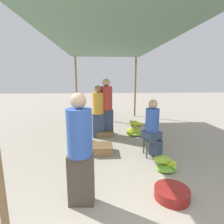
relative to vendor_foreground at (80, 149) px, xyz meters
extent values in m
cylinder|color=olive|center=(-0.78, 5.78, 0.54)|extent=(0.08, 0.08, 2.73)
cylinder|color=olive|center=(1.91, 5.78, 0.54)|extent=(0.08, 0.08, 2.73)
cube|color=#567A60|center=(0.57, 2.63, 1.92)|extent=(3.09, 6.70, 0.04)
cube|color=#4C4238|center=(0.00, 0.00, -0.45)|extent=(0.36, 0.22, 0.74)
cylinder|color=#3359B2|center=(0.00, 0.00, 0.23)|extent=(0.36, 0.36, 0.64)
sphere|color=tan|center=(0.00, 0.00, 0.66)|extent=(0.21, 0.21, 0.21)
cube|color=#4C4C4C|center=(1.44, 1.48, -0.44)|extent=(0.34, 0.34, 0.04)
cylinder|color=#4C4C4C|center=(1.31, 1.35, -0.64)|extent=(0.04, 0.04, 0.37)
cylinder|color=#4C4C4C|center=(1.58, 1.35, -0.64)|extent=(0.04, 0.04, 0.37)
cylinder|color=#4C4C4C|center=(1.31, 1.62, -0.64)|extent=(0.04, 0.04, 0.37)
cylinder|color=#4C4C4C|center=(1.58, 1.62, -0.64)|extent=(0.04, 0.04, 0.37)
cube|color=#384766|center=(1.53, 1.44, -0.62)|extent=(0.25, 0.34, 0.41)
cube|color=#384766|center=(1.44, 1.48, -0.33)|extent=(0.45, 0.45, 0.18)
cylinder|color=#3359B2|center=(1.44, 1.48, 0.02)|extent=(0.40, 0.40, 0.52)
sphere|color=tan|center=(1.44, 1.48, 0.38)|extent=(0.20, 0.20, 0.20)
cylinder|color=maroon|center=(1.33, 0.02, -0.75)|extent=(0.52, 0.52, 0.15)
ellipsoid|color=#8EBD33|center=(-0.27, 2.65, -0.67)|extent=(0.21, 0.26, 0.12)
ellipsoid|color=#B4CC2C|center=(-0.13, 2.74, -0.75)|extent=(0.24, 0.25, 0.10)
ellipsoid|color=#B2CB2C|center=(-0.12, 2.62, -0.68)|extent=(0.35, 0.25, 0.14)
ellipsoid|color=#90BE32|center=(-0.26, 2.60, -0.63)|extent=(0.28, 0.35, 0.14)
ellipsoid|color=#8BBC33|center=(-0.22, 2.54, -0.64)|extent=(0.32, 0.24, 0.14)
ellipsoid|color=yellow|center=(-0.36, 2.43, -0.76)|extent=(0.23, 0.26, 0.10)
ellipsoid|color=yellow|center=(-0.27, 2.62, -0.77)|extent=(0.54, 0.47, 0.10)
ellipsoid|color=yellow|center=(-0.57, 3.32, -0.69)|extent=(0.18, 0.30, 0.09)
ellipsoid|color=#78B437|center=(-0.47, 3.36, -0.64)|extent=(0.15, 0.32, 0.15)
ellipsoid|color=yellow|center=(-0.66, 3.43, -0.76)|extent=(0.13, 0.27, 0.12)
ellipsoid|color=#BDD02A|center=(-0.61, 3.42, -0.76)|extent=(0.22, 0.26, 0.12)
ellipsoid|color=yellow|center=(-0.52, 3.36, -0.74)|extent=(0.33, 0.16, 0.13)
ellipsoid|color=#B4CC2C|center=(-0.55, 3.29, -0.76)|extent=(0.33, 0.30, 0.12)
ellipsoid|color=#8FBE32|center=(-0.53, 3.36, -0.77)|extent=(0.40, 0.35, 0.10)
ellipsoid|color=#A2C52F|center=(1.46, 0.86, -0.64)|extent=(0.34, 0.30, 0.13)
ellipsoid|color=#73B238|center=(1.54, 0.96, -0.73)|extent=(0.28, 0.22, 0.14)
ellipsoid|color=#94BF32|center=(1.67, 0.78, -0.71)|extent=(0.13, 0.32, 0.11)
ellipsoid|color=#89BB34|center=(1.53, 0.85, -0.62)|extent=(0.32, 0.31, 0.14)
ellipsoid|color=yellow|center=(1.64, 0.81, -0.69)|extent=(0.23, 0.18, 0.13)
ellipsoid|color=#73B237|center=(1.53, 0.79, -0.77)|extent=(0.38, 0.34, 0.10)
ellipsoid|color=yellow|center=(1.61, 4.14, -0.72)|extent=(0.27, 0.20, 0.09)
ellipsoid|color=yellow|center=(1.61, 4.20, -0.72)|extent=(0.27, 0.27, 0.12)
ellipsoid|color=#B2CB2C|center=(1.48, 4.20, -0.70)|extent=(0.19, 0.35, 0.10)
ellipsoid|color=#C8D428|center=(1.60, 4.26, -0.74)|extent=(0.31, 0.22, 0.12)
ellipsoid|color=yellow|center=(1.51, 4.08, -0.75)|extent=(0.24, 0.26, 0.14)
ellipsoid|color=yellow|center=(1.65, 4.17, -0.77)|extent=(0.50, 0.44, 0.10)
ellipsoid|color=#A9C82E|center=(1.23, 2.92, -0.72)|extent=(0.30, 0.16, 0.12)
ellipsoid|color=yellow|center=(1.40, 3.04, -0.70)|extent=(0.27, 0.20, 0.12)
ellipsoid|color=#7EB736|center=(1.40, 3.06, -0.60)|extent=(0.16, 0.24, 0.12)
ellipsoid|color=#81B835|center=(1.49, 3.13, -0.77)|extent=(0.28, 0.16, 0.10)
ellipsoid|color=yellow|center=(1.20, 2.92, -0.74)|extent=(0.19, 0.23, 0.14)
ellipsoid|color=#CDD627|center=(1.25, 3.10, -0.69)|extent=(0.27, 0.25, 0.11)
ellipsoid|color=#7EB736|center=(1.40, 3.02, -0.77)|extent=(0.58, 0.50, 0.10)
cube|color=olive|center=(0.42, 3.04, -0.74)|extent=(0.50, 0.50, 0.16)
cube|color=brown|center=(0.42, 3.04, -0.65)|extent=(0.52, 0.52, 0.02)
cube|color=olive|center=(0.31, 1.71, -0.73)|extent=(0.49, 0.49, 0.18)
cube|color=brown|center=(0.31, 1.71, -0.64)|extent=(0.51, 0.51, 0.02)
cube|color=#384766|center=(0.47, 3.06, -0.41)|extent=(0.43, 0.32, 0.82)
cylinder|color=#BF3833|center=(0.47, 3.06, 0.35)|extent=(0.46, 0.46, 0.71)
sphere|color=tan|center=(0.47, 3.06, 0.82)|extent=(0.23, 0.23, 0.23)
cube|color=#384766|center=(0.22, 2.90, -0.46)|extent=(0.37, 0.24, 0.73)
cylinder|color=gold|center=(0.22, 2.90, 0.22)|extent=(0.38, 0.38, 0.63)
sphere|color=#9E704C|center=(0.22, 2.90, 0.64)|extent=(0.21, 0.21, 0.21)
camera|label=1|loc=(0.28, -2.25, 0.94)|focal=28.00mm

